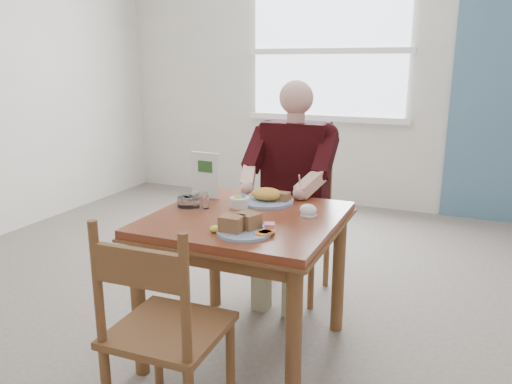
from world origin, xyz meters
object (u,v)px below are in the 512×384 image
at_px(diner, 292,175).
at_px(near_plate, 243,226).
at_px(far_plate, 268,197).
at_px(table, 246,236).
at_px(chair_near, 163,332).
at_px(chair_far, 296,221).

bearing_deg(diner, near_plate, -84.16).
xyz_separation_m(near_plate, far_plate, (-0.08, 0.50, -0.00)).
distance_m(table, chair_near, 0.74).
height_order(chair_near, near_plate, chair_near).
xyz_separation_m(chair_near, near_plate, (0.13, 0.47, 0.30)).
relative_size(diner, far_plate, 4.50).
xyz_separation_m(table, far_plate, (0.02, 0.26, 0.14)).
distance_m(chair_far, near_plate, 1.09).
height_order(table, far_plate, far_plate).
bearing_deg(table, near_plate, -68.50).
relative_size(table, chair_far, 0.97).
xyz_separation_m(chair_far, near_plate, (0.10, -1.05, 0.30)).
xyz_separation_m(chair_near, diner, (0.03, 1.43, 0.33)).
relative_size(table, near_plate, 3.28).
bearing_deg(diner, far_plate, -88.09).
distance_m(near_plate, far_plate, 0.51).
bearing_deg(table, far_plate, 86.62).
xyz_separation_m(table, chair_far, (0.00, 0.80, -0.16)).
bearing_deg(chair_near, table, 87.57).
bearing_deg(chair_far, chair_near, -91.16).
bearing_deg(chair_far, far_plate, -88.41).
bearing_deg(far_plate, chair_near, -92.68).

